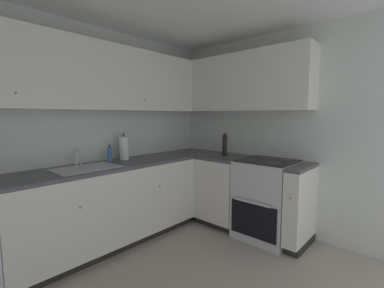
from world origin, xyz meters
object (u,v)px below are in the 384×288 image
Objects in this scene: paper_towel_roll at (124,148)px; oil_bottle at (225,145)px; soap_bottle at (110,154)px; oven_range at (267,198)px.

oil_bottle is at bearing -35.59° from paper_towel_roll.
oven_range is at bearing -47.81° from soap_bottle.
paper_towel_roll reaches higher than oven_range.
oil_bottle reaches higher than soap_bottle.
soap_bottle is 1.44m from oil_bottle.
oven_range is 3.52× the size of oil_bottle.
soap_bottle is 0.19m from paper_towel_roll.
paper_towel_roll reaches higher than oil_bottle.
paper_towel_roll is at bearing 144.41° from oil_bottle.
soap_bottle is at bearing 132.19° from oven_range.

